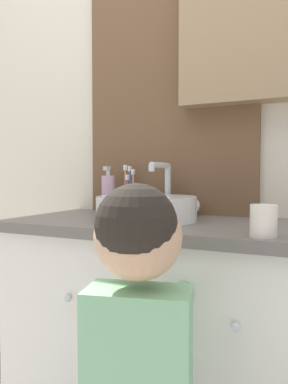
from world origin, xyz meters
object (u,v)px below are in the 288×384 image
at_px(toothbrush_holder, 129,201).
at_px(soap_dispenser, 108,194).
at_px(drinking_cup, 264,221).
at_px(child_figure, 139,353).
at_px(sink_basin, 148,207).

relative_size(toothbrush_holder, soap_dispenser, 1.03).
bearing_deg(soap_dispenser, drinking_cup, -28.50).
relative_size(soap_dispenser, drinking_cup, 2.34).
bearing_deg(child_figure, sink_basin, 112.56).
bearing_deg(sink_basin, toothbrush_holder, 132.02).
bearing_deg(child_figure, toothbrush_holder, 119.12).
distance_m(sink_basin, toothbrush_holder, 0.26).
bearing_deg(toothbrush_holder, soap_dispenser, -160.51).
xyz_separation_m(soap_dispenser, child_figure, (0.45, -0.63, -0.30)).
xyz_separation_m(sink_basin, drinking_cup, (0.41, -0.20, -0.00)).
distance_m(child_figure, drinking_cup, 0.44).
distance_m(sink_basin, soap_dispenser, 0.31).
distance_m(sink_basin, drinking_cup, 0.46).
bearing_deg(child_figure, soap_dispenser, 125.50).
xyz_separation_m(toothbrush_holder, soap_dispenser, (-0.08, -0.03, 0.03)).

